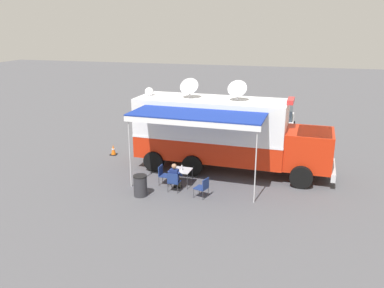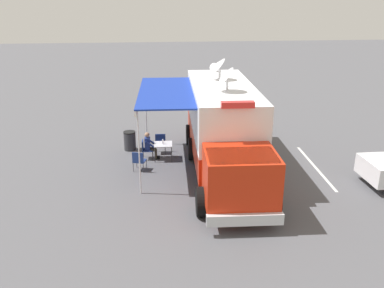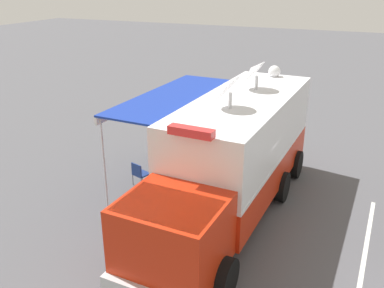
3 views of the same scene
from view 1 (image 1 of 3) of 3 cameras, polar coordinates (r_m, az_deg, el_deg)
ground_plane at (r=19.86m, az=2.64°, el=-3.44°), size 100.00×100.00×0.00m
lot_stripe at (r=23.44m, az=6.82°, el=-0.30°), size 0.32×4.80×0.01m
command_truck at (r=19.07m, az=4.87°, el=1.79°), size 5.09×9.58×4.53m
folding_table at (r=17.54m, az=-1.47°, el=-3.92°), size 0.83×0.83×0.73m
water_bottle at (r=17.47m, az=-1.48°, el=-3.43°), size 0.07×0.07×0.22m
folding_chair_at_table at (r=16.93m, az=-2.69°, el=-5.31°), size 0.50×0.50×0.87m
folding_chair_beside_table at (r=17.75m, az=-4.20°, el=-4.25°), size 0.50×0.50×0.87m
folding_chair_spare_by_truck at (r=16.35m, az=1.62°, el=-6.13°), size 0.60×0.60×0.87m
seated_responder at (r=17.04m, az=-2.48°, el=-4.65°), size 0.67×0.57×1.25m
trash_bin at (r=16.70m, az=-7.48°, el=-5.98°), size 0.57×0.57×0.91m
traffic_cone at (r=22.10m, az=-11.30°, el=-0.84°), size 0.36×0.36×0.58m
car_behind_truck at (r=26.15m, az=12.49°, el=3.23°), size 4.21×2.05×1.76m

